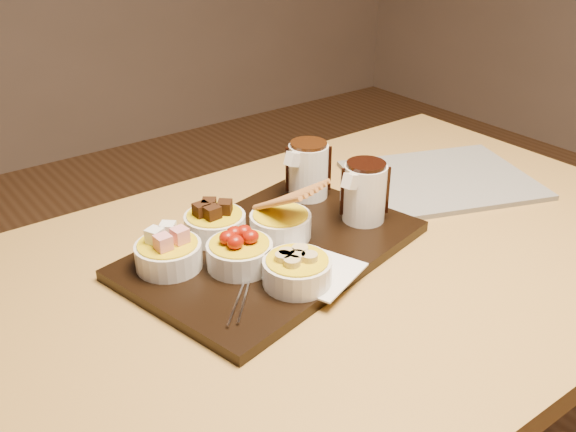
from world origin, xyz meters
TOP-DOWN VIEW (x-y plane):
  - dining_table at (0.00, 0.00)m, footprint 1.20×0.80m
  - serving_board at (-0.12, 0.06)m, footprint 0.51×0.39m
  - napkin at (-0.11, -0.04)m, footprint 0.15×0.15m
  - bowl_marshmallows at (-0.28, 0.10)m, footprint 0.10×0.10m
  - bowl_cake at (-0.17, 0.14)m, footprint 0.10×0.10m
  - bowl_strawberries at (-0.19, 0.04)m, footprint 0.10×0.10m
  - bowl_biscotti at (-0.09, 0.08)m, footprint 0.10×0.10m
  - bowl_bananas at (-0.15, -0.05)m, footprint 0.10×0.10m
  - pitcher_dark_chocolate at (0.06, 0.04)m, footprint 0.09×0.09m
  - pitcher_milk_chocolate at (0.04, 0.17)m, footprint 0.09×0.09m
  - fondue_skewers at (-0.20, 0.01)m, footprint 0.20×0.21m
  - newspaper at (0.31, 0.09)m, footprint 0.42×0.38m

SIDE VIEW (x-z plane):
  - dining_table at x=0.00m, z-range 0.28..1.03m
  - newspaper at x=0.31m, z-range 0.75..0.76m
  - serving_board at x=-0.12m, z-range 0.75..0.77m
  - napkin at x=-0.11m, z-range 0.77..0.77m
  - fondue_skewers at x=-0.20m, z-range 0.77..0.78m
  - bowl_marshmallows at x=-0.28m, z-range 0.77..0.81m
  - bowl_cake at x=-0.17m, z-range 0.77..0.81m
  - bowl_strawberries at x=-0.19m, z-range 0.77..0.81m
  - bowl_biscotti at x=-0.09m, z-range 0.77..0.81m
  - bowl_bananas at x=-0.15m, z-range 0.77..0.81m
  - pitcher_dark_chocolate at x=0.06m, z-range 0.77..0.87m
  - pitcher_milk_chocolate at x=0.04m, z-range 0.77..0.87m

